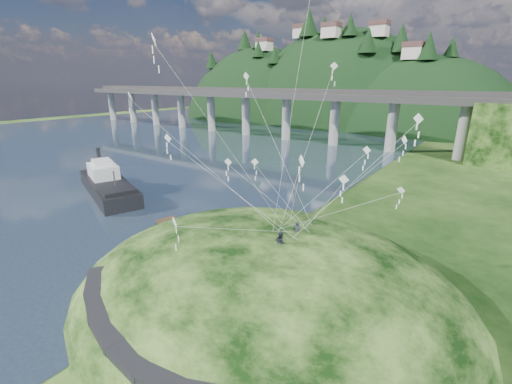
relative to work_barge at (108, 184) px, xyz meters
The scene contains 10 objects.
ground 28.36m from the work_barge, 16.96° to the right, with size 320.00×320.00×0.00m, color black.
water 49.94m from the work_barge, 154.17° to the left, with size 240.00×240.00×0.00m, color #2D3E52.
grass_hill 35.77m from the work_barge, 10.11° to the right, with size 36.00×32.00×13.00m.
footpath 38.95m from the work_barge, 27.53° to the right, with size 22.29×5.84×0.83m.
bridge 62.33m from the work_barge, 89.43° to the left, with size 160.00×11.00×15.00m.
far_ridge 115.47m from the work_barge, 98.24° to the left, with size 153.00×70.00×94.50m.
work_barge is the anchor object (origin of this frame).
wooden_dock 24.08m from the work_barge, ahead, with size 15.09×5.87×1.07m.
kite_flyers 37.43m from the work_barge, ahead, with size 1.18×3.58×1.99m.
kite_swarm 37.29m from the work_barge, ahead, with size 20.30×16.04×19.96m.
Camera 1 is at (22.91, -19.56, 17.44)m, focal length 24.00 mm.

